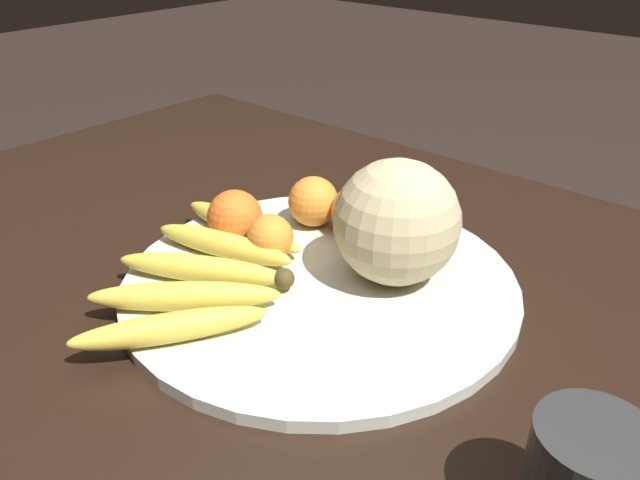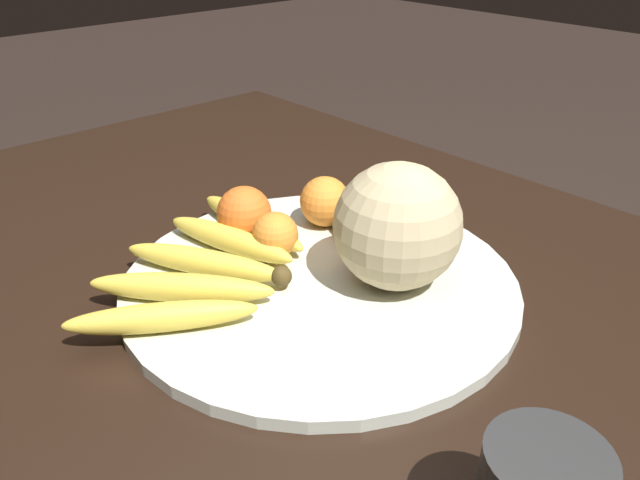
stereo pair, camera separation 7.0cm
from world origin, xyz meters
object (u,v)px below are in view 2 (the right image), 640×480
at_px(kitchen_table, 331,386).
at_px(orange_mid_center, 244,213).
at_px(fruit_bowl, 320,282).
at_px(orange_back_left, 366,213).
at_px(banana_bunch, 209,262).
at_px(orange_front_right, 325,201).
at_px(orange_front_left, 275,235).
at_px(melon, 396,226).

relative_size(kitchen_table, orange_mid_center, 22.69).
relative_size(fruit_bowl, orange_back_left, 6.74).
bearing_deg(banana_bunch, fruit_bowl, -163.98).
distance_m(fruit_bowl, orange_front_right, 0.14).
bearing_deg(banana_bunch, orange_front_left, -129.49).
bearing_deg(orange_front_right, melon, 165.99).
xyz_separation_m(melon, orange_back_left, (0.10, -0.05, -0.04)).
bearing_deg(kitchen_table, orange_front_right, -40.89).
bearing_deg(orange_front_left, banana_bunch, 79.44).
bearing_deg(kitchen_table, fruit_bowl, -33.02).
height_order(kitchen_table, melon, melon).
bearing_deg(orange_mid_center, banana_bunch, 118.48).
height_order(fruit_bowl, orange_back_left, orange_back_left).
xyz_separation_m(banana_bunch, orange_back_left, (-0.06, -0.20, 0.02)).
xyz_separation_m(orange_front_right, orange_back_left, (-0.06, -0.01, 0.00)).
height_order(kitchen_table, banana_bunch, banana_bunch).
height_order(banana_bunch, orange_front_left, orange_front_left).
distance_m(melon, orange_mid_center, 0.21).
xyz_separation_m(orange_front_left, orange_back_left, (-0.04, -0.12, 0.01)).
height_order(melon, orange_front_left, melon).
relative_size(banana_bunch, orange_front_right, 4.48).
xyz_separation_m(fruit_bowl, orange_front_left, (0.08, 0.01, 0.04)).
distance_m(banana_bunch, orange_front_left, 0.09).
bearing_deg(orange_front_left, kitchen_table, 165.43).
height_order(fruit_bowl, melon, melon).
relative_size(kitchen_table, melon, 11.08).
relative_size(fruit_bowl, banana_bunch, 1.52).
distance_m(kitchen_table, orange_front_right, 0.25).
bearing_deg(melon, kitchen_table, 90.78).
xyz_separation_m(orange_front_left, orange_mid_center, (0.06, -0.00, 0.01)).
bearing_deg(fruit_bowl, banana_bunch, 44.95).
bearing_deg(orange_mid_center, kitchen_table, 169.82).
height_order(fruit_bowl, orange_mid_center, orange_mid_center).
xyz_separation_m(kitchen_table, orange_mid_center, (0.20, -0.04, 0.13)).
height_order(melon, orange_back_left, melon).
xyz_separation_m(orange_mid_center, orange_back_left, (-0.10, -0.12, -0.00)).
distance_m(melon, orange_back_left, 0.12).
bearing_deg(orange_front_right, fruit_bowl, 134.76).
bearing_deg(fruit_bowl, orange_back_left, -73.25).
distance_m(orange_front_right, orange_back_left, 0.06).
distance_m(banana_bunch, orange_back_left, 0.21).
bearing_deg(banana_bunch, orange_back_left, -134.83).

